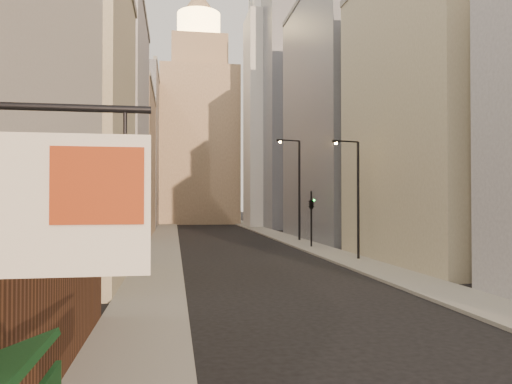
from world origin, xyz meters
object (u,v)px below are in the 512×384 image
at_px(streetlamp_mid, 356,192).
at_px(streetlamp_far, 297,184).
at_px(white_tower, 271,111).
at_px(clock_tower, 199,128).
at_px(traffic_light_right, 311,203).

distance_m(streetlamp_mid, streetlamp_far, 16.48).
xyz_separation_m(white_tower, streetlamp_far, (-3.11, -29.61, -12.70)).
height_order(clock_tower, traffic_light_right, clock_tower).
xyz_separation_m(clock_tower, streetlamp_far, (7.89, -43.61, -11.73)).
bearing_deg(clock_tower, white_tower, -51.84).
bearing_deg(streetlamp_mid, clock_tower, 81.79).
distance_m(clock_tower, white_tower, 17.83).
bearing_deg(white_tower, clock_tower, 128.16).
distance_m(streetlamp_mid, traffic_light_right, 9.38).
distance_m(streetlamp_far, traffic_light_right, 7.39).
xyz_separation_m(white_tower, streetlamp_mid, (-3.07, -46.05, -13.86)).
relative_size(white_tower, streetlamp_far, 4.02).
relative_size(streetlamp_mid, streetlamp_far, 0.80).
height_order(streetlamp_mid, traffic_light_right, streetlamp_mid).
xyz_separation_m(streetlamp_mid, streetlamp_far, (-0.04, 16.44, 1.16)).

